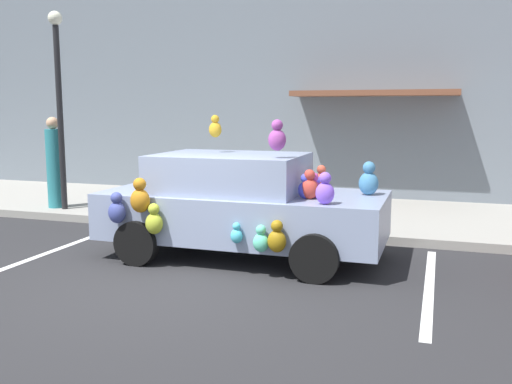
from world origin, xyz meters
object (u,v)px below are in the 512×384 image
at_px(pedestrian_near_shopfront, 55,165).
at_px(plush_covered_car, 240,204).
at_px(teddy_bear_on_sidewalk, 157,199).
at_px(street_lamp_post, 59,90).

bearing_deg(pedestrian_near_shopfront, plush_covered_car, -22.38).
distance_m(plush_covered_car, teddy_bear_on_sidewalk, 2.99).
relative_size(street_lamp_post, pedestrian_near_shopfront, 2.10).
height_order(plush_covered_car, pedestrian_near_shopfront, plush_covered_car).
relative_size(teddy_bear_on_sidewalk, pedestrian_near_shopfront, 0.38).
xyz_separation_m(teddy_bear_on_sidewalk, street_lamp_post, (-2.20, 0.08, 2.10)).
relative_size(plush_covered_car, street_lamp_post, 1.05).
height_order(teddy_bear_on_sidewalk, pedestrian_near_shopfront, pedestrian_near_shopfront).
bearing_deg(teddy_bear_on_sidewalk, street_lamp_post, 177.89).
xyz_separation_m(plush_covered_car, pedestrian_near_shopfront, (-4.86, 2.00, 0.25)).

